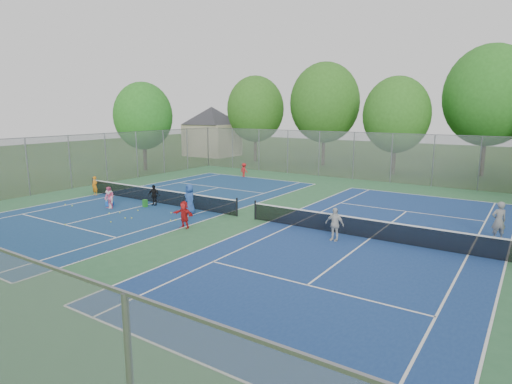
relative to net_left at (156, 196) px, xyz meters
The scene contains 37 objects.
ground 7.01m from the net_left, ahead, with size 120.00×120.00×0.00m, color #2A4D18.
court_pad 7.01m from the net_left, ahead, with size 32.00×32.00×0.01m, color #30663E.
court_left 0.44m from the net_left, ahead, with size 10.97×23.77×0.01m, color navy.
court_right 14.01m from the net_left, ahead, with size 10.97×23.77×0.01m, color navy.
net_left is the anchor object (origin of this frame).
net_right 14.00m from the net_left, ahead, with size 12.87×0.10×0.91m, color black.
fence_north 17.53m from the net_left, 66.37° to the left, with size 32.00×0.10×4.00m, color gray.
fence_west 9.13m from the net_left, behind, with size 32.00×0.10×4.00m, color gray.
house 28.55m from the net_left, 122.01° to the left, with size 11.03×11.03×7.30m.
tree_nw 23.72m from the net_left, 107.65° to the left, with size 6.40×6.40×9.58m.
tree_nl 23.81m from the net_left, 87.51° to the left, with size 7.20×7.20×10.69m.
tree_nc 23.38m from the net_left, 66.80° to the left, with size 6.00×6.00×8.85m.
tree_nr 29.59m from the net_left, 56.31° to the left, with size 7.60×7.60×11.42m.
tree_side_w 16.34m from the net_left, 140.19° to the left, with size 5.60×5.60×8.47m.
ball_crate 2.84m from the net_left, 128.57° to the right, with size 0.36×0.36×0.31m, color blue.
ball_hopper 1.31m from the net_left, 74.49° to the right, with size 0.24×0.24×0.47m, color #248427.
student_a 5.42m from the net_left, behind, with size 0.49×0.32×1.33m, color orange.
student_b 2.94m from the net_left, 112.10° to the right, with size 0.65×0.51×1.34m, color #DF5682.
student_c 2.91m from the net_left, 113.85° to the right, with size 0.76×0.44×1.18m, color silver.
student_d 0.78m from the net_left, 53.03° to the right, with size 0.76×0.32×1.31m, color black.
student_e 3.93m from the net_left, 14.49° to the right, with size 0.85×0.55×1.74m, color #25488A.
student_f 6.54m from the net_left, 31.27° to the right, with size 1.30×0.41×1.40m, color red.
child_far_baseline 11.90m from the net_left, 96.92° to the left, with size 0.79×0.46×1.23m, color red.
instructor 19.16m from the net_left, ahead, with size 0.66×0.43×1.80m, color gray.
teen_court_b 12.77m from the net_left, ahead, with size 0.91×0.38×1.55m, color beige.
tennis_ball_0 3.28m from the net_left, 28.87° to the right, with size 0.07×0.07×0.07m, color #C1DC33.
tennis_ball_1 3.22m from the net_left, 83.47° to the right, with size 0.07×0.07×0.07m, color #A7C72E.
tennis_ball_2 5.08m from the net_left, 134.35° to the right, with size 0.07×0.07×0.07m, color #BDE234.
tennis_ball_3 4.09m from the net_left, 62.47° to the right, with size 0.07×0.07×0.07m, color yellow.
tennis_ball_4 4.92m from the net_left, 34.85° to the right, with size 0.07×0.07×0.07m, color #ABC12D.
tennis_ball_5 6.43m from the net_left, 89.14° to the right, with size 0.07×0.07×0.07m, color #BDD531.
tennis_ball_6 3.62m from the net_left, 90.46° to the right, with size 0.07×0.07×0.07m, color #CBF037.
tennis_ball_7 4.94m from the net_left, 31.79° to the right, with size 0.07×0.07×0.07m, color #C0DF33.
tennis_ball_8 4.16m from the net_left, 67.25° to the right, with size 0.07×0.07×0.07m, color #D1F038.
tennis_ball_9 5.59m from the net_left, 139.22° to the right, with size 0.07×0.07×0.07m, color #D3E234.
tennis_ball_10 5.07m from the net_left, 71.21° to the right, with size 0.07×0.07×0.07m, color #B4C62E.
tennis_ball_11 2.39m from the net_left, 70.33° to the right, with size 0.07×0.07×0.07m, color #C7E134.
Camera 1 is at (13.09, -18.75, 5.90)m, focal length 30.00 mm.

